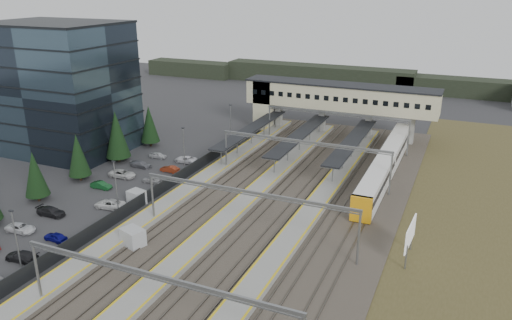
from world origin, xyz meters
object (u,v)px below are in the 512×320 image
at_px(relay_cabin_near, 133,238).
at_px(relay_cabin_far, 137,197).
at_px(train, 386,164).
at_px(billboard, 410,235).
at_px(footbridge, 326,98).
at_px(office_building, 60,88).

height_order(relay_cabin_near, relay_cabin_far, relay_cabin_near).
distance_m(relay_cabin_near, relay_cabin_far, 12.70).
bearing_deg(train, billboard, -74.80).
xyz_separation_m(relay_cabin_near, relay_cabin_far, (-7.16, 10.48, -0.10)).
bearing_deg(footbridge, relay_cabin_near, -98.32).
bearing_deg(office_building, train, 9.94).
height_order(relay_cabin_near, footbridge, footbridge).
relative_size(footbridge, train, 1.00).
relative_size(relay_cabin_near, train, 0.08).
height_order(train, billboard, billboard).
bearing_deg(office_building, billboard, -13.48).
height_order(relay_cabin_far, footbridge, footbridge).
distance_m(relay_cabin_near, footbridge, 57.56).
xyz_separation_m(footbridge, billboard, (23.53, -46.11, -4.70)).
xyz_separation_m(relay_cabin_near, train, (24.57, 37.08, 0.90)).
relative_size(relay_cabin_near, footbridge, 0.08).
bearing_deg(billboard, office_building, 166.52).
relative_size(office_building, train, 0.60).
height_order(relay_cabin_near, billboard, billboard).
distance_m(relay_cabin_far, billboard, 39.03).
bearing_deg(train, footbridge, 129.91).
bearing_deg(relay_cabin_near, relay_cabin_far, 124.34).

